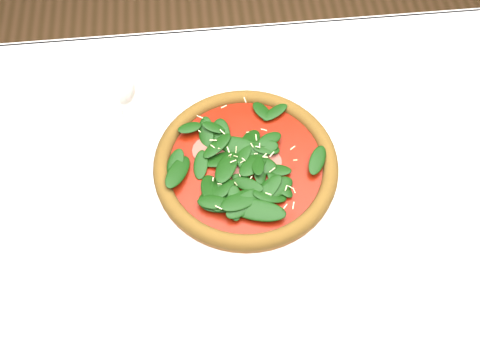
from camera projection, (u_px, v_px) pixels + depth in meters
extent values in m
plane|color=brown|center=(248.00, 307.00, 1.62)|extent=(6.00, 6.00, 0.00)
cube|color=silver|center=(253.00, 192.00, 0.98)|extent=(1.20, 0.80, 0.04)
cylinder|color=#462E1C|center=(38.00, 167.00, 1.45)|extent=(0.06, 0.06, 0.71)
cylinder|color=#462E1C|center=(427.00, 133.00, 1.50)|extent=(0.06, 0.06, 0.71)
cube|color=silver|center=(233.00, 62.00, 1.26)|extent=(1.20, 0.01, 0.22)
cylinder|color=white|center=(246.00, 170.00, 0.98)|extent=(0.39, 0.39, 0.01)
torus|color=white|center=(246.00, 169.00, 0.97)|extent=(0.39, 0.39, 0.01)
cylinder|color=#8E5B22|center=(246.00, 167.00, 0.96)|extent=(0.44, 0.44, 0.01)
torus|color=#A27025|center=(246.00, 164.00, 0.96)|extent=(0.44, 0.44, 0.03)
cylinder|color=maroon|center=(246.00, 164.00, 0.96)|extent=(0.36, 0.36, 0.00)
cylinder|color=#97483C|center=(246.00, 163.00, 0.95)|extent=(0.32, 0.32, 0.00)
ellipsoid|color=#0E3309|center=(246.00, 160.00, 0.94)|extent=(0.35, 0.35, 0.03)
cylinder|color=#F2E49E|center=(246.00, 158.00, 0.94)|extent=(0.32, 0.32, 0.00)
cylinder|color=white|center=(128.00, 136.00, 1.02)|extent=(0.08, 0.08, 0.00)
cylinder|color=white|center=(123.00, 118.00, 0.97)|extent=(0.01, 0.01, 0.11)
ellipsoid|color=white|center=(111.00, 82.00, 0.88)|extent=(0.09, 0.09, 0.12)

